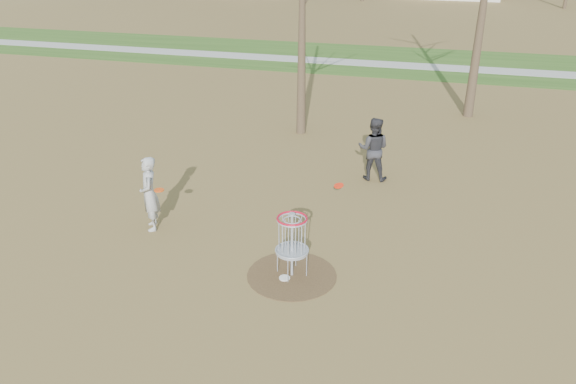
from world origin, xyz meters
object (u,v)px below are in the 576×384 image
(disc_grounded, at_px, (285,278))
(disc_golf_basket, at_px, (292,235))
(player_throwing, at_px, (373,149))
(player_standing, at_px, (149,194))

(disc_grounded, xyz_separation_m, disc_golf_basket, (0.11, 0.16, 0.89))
(player_throwing, distance_m, disc_golf_basket, 5.31)
(disc_grounded, height_order, disc_golf_basket, disc_golf_basket)
(player_standing, relative_size, disc_grounded, 7.92)
(player_throwing, relative_size, disc_golf_basket, 1.30)
(player_standing, height_order, player_throwing, player_throwing)
(player_standing, distance_m, player_throwing, 6.14)
(disc_grounded, bearing_deg, player_standing, 161.16)
(player_standing, distance_m, disc_golf_basket, 3.76)
(disc_grounded, bearing_deg, player_throwing, 79.86)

